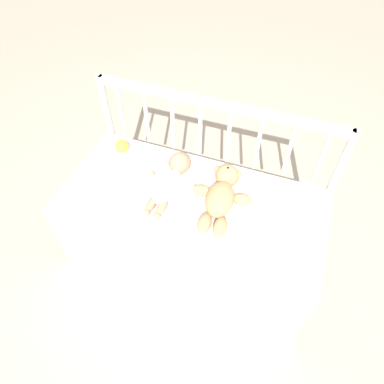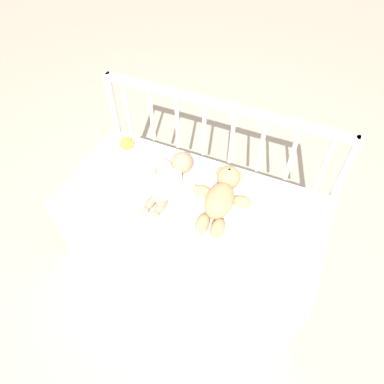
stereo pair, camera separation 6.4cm
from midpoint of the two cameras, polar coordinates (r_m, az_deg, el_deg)
ground_plane at (r=2.06m, az=-0.94°, el=-9.76°), size 12.00×12.00×0.00m
crib_mattress at (r=1.86m, az=-1.03°, el=-6.04°), size 1.30×0.61×0.47m
crib_rail at (r=1.81m, az=2.63°, el=8.61°), size 1.30×0.04×0.83m
blanket at (r=1.68m, az=-1.05°, el=-1.10°), size 0.77×0.50×0.01m
teddy_bear at (r=1.63m, az=3.81°, el=-0.45°), size 0.30×0.41×0.12m
baby at (r=1.71m, az=-4.63°, el=2.07°), size 0.28×0.40×0.11m
toy_ball at (r=1.94m, az=-12.59°, el=7.46°), size 0.07×0.07×0.07m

